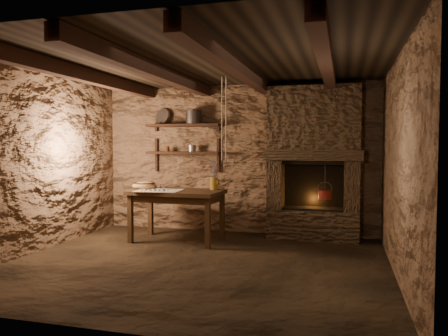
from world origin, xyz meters
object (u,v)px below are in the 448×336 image
(stoneware_jug, at_px, (214,177))
(red_pot, at_px, (325,194))
(work_table, at_px, (177,214))
(iron_stockpot, at_px, (194,118))
(wooden_bowl, at_px, (145,186))

(stoneware_jug, height_order, red_pot, stoneware_jug)
(work_table, xyz_separation_m, iron_stockpot, (-0.00, 0.77, 1.46))
(work_table, xyz_separation_m, wooden_bowl, (-0.57, 0.09, 0.39))
(stoneware_jug, bearing_deg, iron_stockpot, 109.32)
(wooden_bowl, xyz_separation_m, red_pot, (2.67, 0.55, -0.11))
(stoneware_jug, xyz_separation_m, wooden_bowl, (-1.07, -0.13, -0.14))
(work_table, distance_m, red_pot, 2.22)
(iron_stockpot, relative_size, red_pot, 0.49)
(iron_stockpot, bearing_deg, wooden_bowl, -130.02)
(work_table, height_order, iron_stockpot, iron_stockpot)
(work_table, distance_m, iron_stockpot, 1.65)
(work_table, relative_size, iron_stockpot, 5.18)
(work_table, height_order, stoneware_jug, stoneware_jug)
(red_pot, bearing_deg, work_table, -162.96)
(wooden_bowl, distance_m, iron_stockpot, 1.38)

